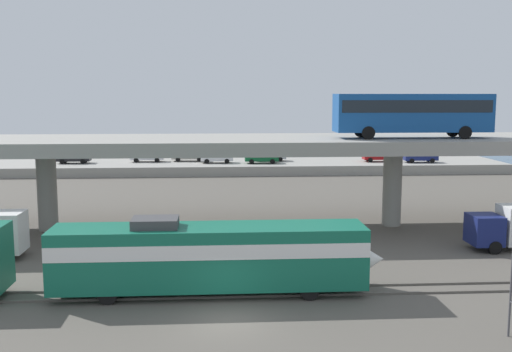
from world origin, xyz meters
The scene contains 16 objects.
ground_plane centered at (0.00, 0.00, 0.00)m, with size 260.00×260.00×0.00m, color #565149.
rail_strip_near centered at (0.00, 3.28, 0.06)m, with size 110.00×0.12×0.12m, color #59544C.
rail_strip_far centered at (0.00, 4.72, 0.06)m, with size 110.00×0.12×0.12m, color #59544C.
train_locomotive centered at (-0.05, 4.00, 2.19)m, with size 17.63×3.04×4.18m.
highway_overpass centered at (0.00, 20.00, 6.45)m, with size 96.00×10.02×7.15m.
transit_bus_on_overpass centered at (14.61, 18.75, 9.21)m, with size 12.00×2.68×3.40m.
pier_parking_lot centered at (0.00, 55.00, 0.62)m, with size 76.79×11.48×1.24m, color gray.
parked_car_0 centered at (-9.89, 55.80, 2.02)m, with size 4.51×1.95×1.50m.
parked_car_1 centered at (-4.34, 56.30, 2.02)m, with size 4.70×1.92×1.50m.
parked_car_2 centered at (21.59, 53.99, 2.01)m, with size 4.04×1.87×1.50m.
parked_car_3 centered at (5.56, 53.07, 2.02)m, with size 4.46×1.89×1.50m.
parked_car_4 centered at (-19.56, 54.62, 2.02)m, with size 4.35×1.92×1.50m.
parked_car_5 centered at (27.04, 52.61, 2.02)m, with size 4.52×1.84×1.50m.
parked_car_6 centered at (6.81, 55.66, 2.02)m, with size 4.38×1.89×1.50m.
parked_car_7 centered at (-0.40, 53.83, 2.02)m, with size 4.31×1.91×1.50m.
harbor_water centered at (0.00, 78.00, 0.00)m, with size 140.00×36.00×0.01m, color #385B7A.
Camera 1 is at (-0.45, -27.32, 10.69)m, focal length 42.61 mm.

